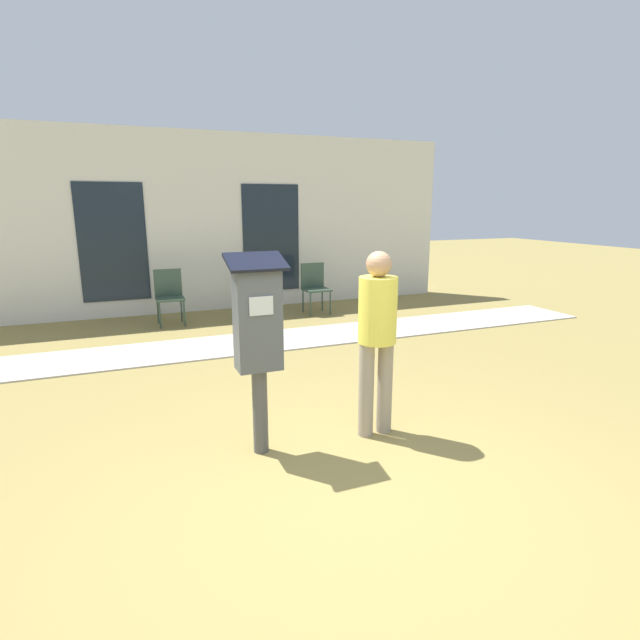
# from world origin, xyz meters

# --- Properties ---
(ground_plane) EXTENTS (40.00, 40.00, 0.00)m
(ground_plane) POSITION_xyz_m (0.00, 0.00, 0.00)
(ground_plane) COLOR olive
(sidewalk) EXTENTS (12.00, 1.10, 0.02)m
(sidewalk) POSITION_xyz_m (0.00, 3.93, 0.01)
(sidewalk) COLOR #B7B2A8
(sidewalk) RESTS_ON ground
(building_facade) EXTENTS (10.00, 0.26, 3.20)m
(building_facade) POSITION_xyz_m (0.00, 6.58, 1.60)
(building_facade) COLOR silver
(building_facade) RESTS_ON ground
(parking_meter) EXTENTS (0.44, 0.31, 1.59)m
(parking_meter) POSITION_xyz_m (-0.41, 0.80, 1.02)
(parking_meter) COLOR #4C4C4C
(parking_meter) RESTS_ON ground
(person_standing) EXTENTS (0.32, 0.32, 1.58)m
(person_standing) POSITION_xyz_m (0.59, 0.75, 0.93)
(person_standing) COLOR gray
(person_standing) RESTS_ON ground
(outdoor_chair_left) EXTENTS (0.44, 0.44, 0.90)m
(outdoor_chair_left) POSITION_xyz_m (-0.61, 5.61, 0.53)
(outdoor_chair_left) COLOR #334738
(outdoor_chair_left) RESTS_ON ground
(outdoor_chair_middle) EXTENTS (0.44, 0.44, 0.90)m
(outdoor_chair_middle) POSITION_xyz_m (0.65, 5.41, 0.53)
(outdoor_chair_middle) COLOR #334738
(outdoor_chair_middle) RESTS_ON ground
(outdoor_chair_right) EXTENTS (0.44, 0.44, 0.90)m
(outdoor_chair_right) POSITION_xyz_m (1.92, 5.52, 0.53)
(outdoor_chair_right) COLOR #334738
(outdoor_chair_right) RESTS_ON ground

